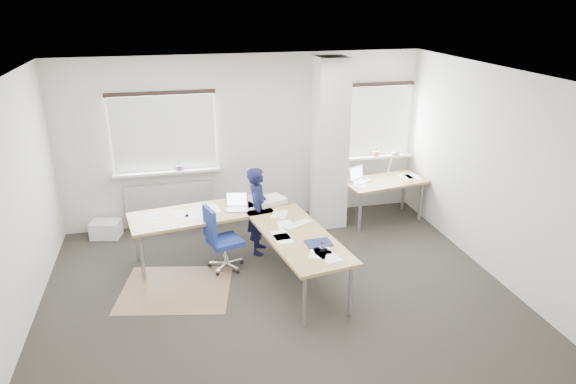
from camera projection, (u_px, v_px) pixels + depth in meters
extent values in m
plane|color=#2A2721|center=(278.00, 292.00, 6.75)|extent=(6.00, 6.00, 0.00)
cube|color=beige|center=(245.00, 140.00, 8.51)|extent=(6.00, 0.04, 2.80)
cube|color=beige|center=(346.00, 306.00, 3.98)|extent=(6.00, 0.04, 2.80)
cube|color=beige|center=(9.00, 216.00, 5.59)|extent=(0.04, 5.00, 2.80)
cube|color=beige|center=(495.00, 174.00, 6.90)|extent=(0.04, 5.00, 2.80)
cube|color=white|center=(276.00, 76.00, 5.74)|extent=(6.00, 5.00, 0.04)
cube|color=beige|center=(330.00, 144.00, 8.30)|extent=(0.50, 0.50, 2.78)
cube|color=white|center=(164.00, 133.00, 8.13)|extent=(1.60, 0.04, 1.20)
cube|color=white|center=(164.00, 134.00, 8.10)|extent=(1.60, 0.02, 1.20)
cube|color=white|center=(167.00, 172.00, 8.29)|extent=(1.70, 0.20, 0.04)
cube|color=white|center=(376.00, 121.00, 8.91)|extent=(1.20, 0.04, 1.20)
cube|color=white|center=(377.00, 122.00, 8.88)|extent=(1.20, 0.02, 1.20)
cube|color=white|center=(375.00, 156.00, 9.07)|extent=(1.30, 0.20, 0.04)
cube|color=silver|center=(170.00, 201.00, 8.50)|extent=(1.40, 0.10, 0.60)
cylinder|color=#6A3B82|center=(180.00, 168.00, 8.30)|extent=(0.12, 0.12, 0.08)
imported|color=#296729|center=(179.00, 165.00, 8.28)|extent=(0.09, 0.06, 0.17)
cylinder|color=#AA6E41|center=(376.00, 153.00, 9.03)|extent=(0.12, 0.12, 0.08)
imported|color=#296729|center=(376.00, 151.00, 9.02)|extent=(0.09, 0.07, 0.17)
cube|color=brown|center=(176.00, 289.00, 6.81)|extent=(1.63, 1.46, 0.01)
cube|color=white|center=(106.00, 229.00, 8.24)|extent=(0.51, 0.41, 0.27)
cube|color=olive|center=(201.00, 214.00, 7.37)|extent=(2.10, 1.11, 0.04)
cube|color=olive|center=(298.00, 236.00, 6.69)|extent=(1.11, 2.10, 0.04)
cylinder|color=#9A999E|center=(142.00, 257.00, 6.92)|extent=(0.05, 0.05, 0.69)
cylinder|color=#9A999E|center=(136.00, 239.00, 7.44)|extent=(0.05, 0.05, 0.69)
cylinder|color=#9A999E|center=(254.00, 219.00, 8.08)|extent=(0.05, 0.05, 0.69)
cylinder|color=#9A999E|center=(305.00, 300.00, 5.94)|extent=(0.05, 0.05, 0.69)
cylinder|color=#9A999E|center=(350.00, 290.00, 6.16)|extent=(0.05, 0.05, 0.69)
cylinder|color=#9A999E|center=(292.00, 230.00, 7.71)|extent=(0.05, 0.05, 0.69)
cube|color=#B7B7BC|center=(237.00, 209.00, 7.47)|extent=(0.37, 0.29, 0.01)
cube|color=#B7B7BC|center=(237.00, 199.00, 7.53)|extent=(0.33, 0.11, 0.22)
cube|color=silver|center=(237.00, 199.00, 7.53)|extent=(0.29, 0.09, 0.19)
cube|color=white|center=(298.00, 224.00, 6.97)|extent=(0.46, 0.32, 0.02)
cube|color=#161B3D|center=(318.00, 243.00, 6.45)|extent=(0.33, 0.26, 0.01)
cube|color=silver|center=(270.00, 201.00, 7.70)|extent=(0.54, 0.47, 0.07)
imported|color=white|center=(279.00, 219.00, 7.07)|extent=(0.08, 0.08, 0.07)
cylinder|color=silver|center=(322.00, 247.00, 6.26)|extent=(0.07, 0.07, 0.10)
cube|color=olive|center=(384.00, 181.00, 8.65)|extent=(1.50, 0.93, 0.04)
cylinder|color=#9A999E|center=(360.00, 212.00, 8.35)|extent=(0.05, 0.05, 0.69)
cylinder|color=#9A999E|center=(421.00, 201.00, 8.79)|extent=(0.05, 0.05, 0.69)
cylinder|color=#9A999E|center=(345.00, 202.00, 8.78)|extent=(0.05, 0.05, 0.69)
cylinder|color=#9A999E|center=(403.00, 192.00, 9.22)|extent=(0.05, 0.05, 0.69)
cube|color=#B7B7BC|center=(361.00, 181.00, 8.59)|extent=(0.40, 0.36, 0.01)
cube|color=#B7B7BC|center=(356.00, 173.00, 8.63)|extent=(0.31, 0.20, 0.22)
cube|color=silver|center=(356.00, 173.00, 8.63)|extent=(0.27, 0.17, 0.19)
cylinder|color=silver|center=(389.00, 173.00, 8.94)|extent=(0.10, 0.10, 0.02)
cylinder|color=silver|center=(390.00, 163.00, 8.87)|extent=(0.02, 0.16, 0.38)
cylinder|color=silver|center=(394.00, 153.00, 8.68)|extent=(0.02, 0.29, 0.13)
cone|color=silver|center=(398.00, 156.00, 8.56)|extent=(0.14, 0.16, 0.17)
cube|color=navy|center=(225.00, 241.00, 7.19)|extent=(0.53, 0.53, 0.07)
cube|color=navy|center=(210.00, 224.00, 6.97)|extent=(0.16, 0.37, 0.46)
cylinder|color=silver|center=(226.00, 253.00, 7.25)|extent=(0.06, 0.06, 0.31)
cylinder|color=black|center=(242.00, 262.00, 7.44)|extent=(0.06, 0.04, 0.06)
cylinder|color=black|center=(225.00, 258.00, 7.55)|extent=(0.03, 0.06, 0.06)
cylinder|color=black|center=(210.00, 265.00, 7.35)|extent=(0.06, 0.04, 0.06)
cylinder|color=black|center=(218.00, 274.00, 7.12)|extent=(0.06, 0.06, 0.06)
cylinder|color=black|center=(238.00, 272.00, 7.18)|extent=(0.05, 0.06, 0.06)
imported|color=black|center=(258.00, 211.00, 7.59)|extent=(0.44, 0.56, 1.34)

